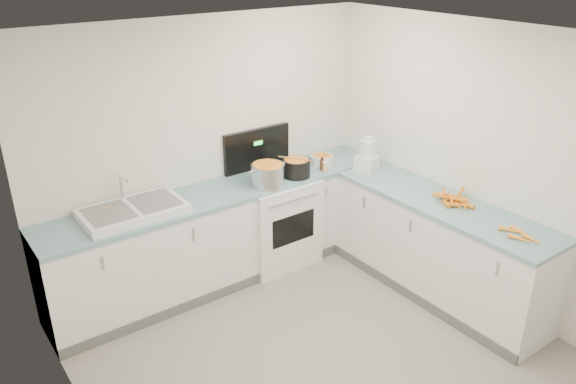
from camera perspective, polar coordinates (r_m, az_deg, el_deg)
floor at (r=4.64m, az=5.29°, el=-17.47°), size 3.50×4.00×0.00m
ceiling at (r=3.53m, az=6.87°, el=14.64°), size 3.50×4.00×0.00m
wall_back at (r=5.44m, az=-8.20°, el=4.28°), size 3.50×0.00×2.50m
wall_left at (r=3.19m, az=-18.77°, el=-12.15°), size 0.00×4.00×2.50m
wall_right at (r=5.18m, az=20.60°, el=1.89°), size 0.00×4.00×2.50m
counter_back at (r=5.51m, az=-6.23°, el=-4.21°), size 3.50×0.62×0.94m
counter_right at (r=5.43m, az=15.02°, el=-5.45°), size 0.62×2.20×0.94m
stove at (r=5.76m, az=-1.44°, el=-2.72°), size 0.76×0.65×1.36m
sink at (r=4.96m, az=-15.49°, el=-1.82°), size 0.86×0.52×0.31m
steel_pot at (r=5.33m, az=-2.08°, el=1.64°), size 0.34×0.34×0.23m
black_pot at (r=5.55m, az=0.86°, el=2.36°), size 0.29×0.29×0.19m
wooden_spoon at (r=5.51m, az=0.87°, el=3.39°), size 0.22×0.32×0.02m
mixing_bowl at (r=5.86m, az=3.47°, el=3.25°), size 0.24×0.24×0.10m
extract_bottle at (r=5.73m, az=3.48°, el=2.79°), size 0.04×0.04×0.11m
spice_jar at (r=5.69m, az=3.79°, el=2.51°), size 0.05×0.05×0.09m
food_processor at (r=5.74m, az=8.04°, el=3.66°), size 0.22×0.25×0.35m
carrot_pile at (r=5.21m, az=16.47°, el=-0.72°), size 0.37×0.44×0.08m
peeled_carrots at (r=4.79m, az=22.57°, el=-4.03°), size 0.19×0.37×0.04m
peelings at (r=4.90m, az=-17.75°, el=-1.92°), size 0.22×0.27×0.01m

